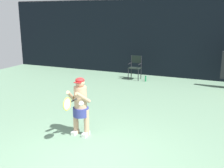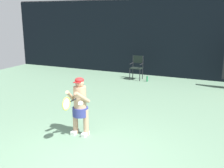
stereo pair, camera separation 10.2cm
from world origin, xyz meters
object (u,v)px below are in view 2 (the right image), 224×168
(tennis_player, at_px, (80,104))
(tennis_racket, at_px, (67,103))
(water_bottle, at_px, (147,79))
(umpire_chair, at_px, (137,66))

(tennis_player, distance_m, tennis_racket, 0.56)
(water_bottle, xyz_separation_m, tennis_racket, (0.10, -6.56, 0.84))
(water_bottle, height_order, tennis_player, tennis_player)
(water_bottle, xyz_separation_m, tennis_player, (0.12, -6.04, 0.66))
(tennis_player, bearing_deg, water_bottle, 91.15)
(tennis_player, bearing_deg, tennis_racket, -92.33)
(umpire_chair, bearing_deg, tennis_racket, -84.32)
(tennis_racket, bearing_deg, tennis_player, 102.05)
(umpire_chair, bearing_deg, tennis_player, -83.66)
(umpire_chair, height_order, tennis_player, tennis_player)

